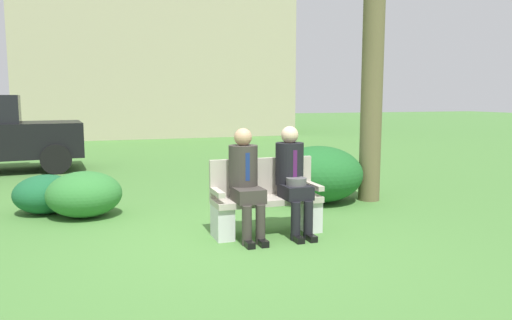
{
  "coord_description": "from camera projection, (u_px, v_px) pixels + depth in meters",
  "views": [
    {
      "loc": [
        -1.61,
        -5.13,
        1.64
      ],
      "look_at": [
        0.4,
        0.65,
        0.85
      ],
      "focal_mm": 34.37,
      "sensor_mm": 36.0,
      "label": 1
    }
  ],
  "objects": [
    {
      "name": "seated_man_left",
      "position": [
        246.0,
        177.0,
        5.66
      ],
      "size": [
        0.34,
        0.72,
        1.28
      ],
      "color": "#38332D",
      "rests_on": "ground"
    },
    {
      "name": "ground_plane",
      "position": [
        242.0,
        243.0,
        5.55
      ],
      "size": [
        80.0,
        80.0,
        0.0
      ],
      "primitive_type": "plane",
      "color": "#487C37"
    },
    {
      "name": "seated_man_right",
      "position": [
        292.0,
        175.0,
        5.84
      ],
      "size": [
        0.34,
        0.72,
        1.29
      ],
      "color": "black",
      "rests_on": "ground"
    },
    {
      "name": "park_bench",
      "position": [
        266.0,
        201.0,
        5.9
      ],
      "size": [
        1.31,
        0.44,
        0.9
      ],
      "color": "#B7AD9E",
      "rests_on": "ground"
    },
    {
      "name": "shrub_near_bench",
      "position": [
        318.0,
        174.0,
        7.64
      ],
      "size": [
        1.41,
        1.29,
        0.88
      ],
      "primitive_type": "ellipsoid",
      "color": "#1F6127",
      "rests_on": "ground"
    },
    {
      "name": "shrub_far_lawn",
      "position": [
        46.0,
        194.0,
        6.92
      ],
      "size": [
        0.88,
        0.81,
        0.55
      ],
      "primitive_type": "ellipsoid",
      "color": "#1A5C32",
      "rests_on": "ground"
    },
    {
      "name": "shrub_mid_lawn",
      "position": [
        84.0,
        194.0,
        6.71
      ],
      "size": [
        1.01,
        0.92,
        0.63
      ],
      "primitive_type": "ellipsoid",
      "color": "#327833",
      "rests_on": "ground"
    }
  ]
}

